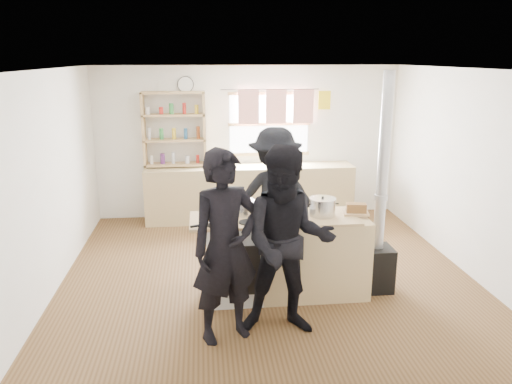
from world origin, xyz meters
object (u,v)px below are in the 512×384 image
bread_board (356,209)px  person_far (275,197)px  flue_heater (378,237)px  person_near_right (288,242)px  skillet_greens (221,222)px  roast_tray (289,212)px  stockpot_counter (322,207)px  stockpot_stove (245,207)px  person_near_left (226,247)px  thermos (293,157)px  cooking_island (286,256)px

bread_board → person_far: size_ratio=0.17×
flue_heater → person_near_right: 1.45m
skillet_greens → bread_board: 1.53m
person_far → roast_tray: bearing=98.8°
roast_tray → bread_board: size_ratio=1.27×
stockpot_counter → person_near_right: person_near_right is taller
skillet_greens → stockpot_stove: size_ratio=1.81×
person_near_left → skillet_greens: bearing=69.0°
roast_tray → bread_board: 0.76m
roast_tray → thermos: bearing=78.7°
roast_tray → person_near_left: (-0.75, -0.89, -0.04)m
thermos → person_near_right: person_near_right is taller
flue_heater → thermos: bearing=100.1°
roast_tray → person_near_left: size_ratio=0.21×
cooking_island → stockpot_counter: (0.40, 0.01, 0.56)m
stockpot_counter → flue_heater: 0.76m
cooking_island → skillet_greens: 0.90m
stockpot_stove → person_near_left: 0.99m
skillet_greens → roast_tray: 0.80m
thermos → roast_tray: 2.75m
stockpot_counter → bread_board: (0.39, 0.01, -0.05)m
skillet_greens → flue_heater: bearing=5.7°
skillet_greens → flue_heater: (1.79, 0.18, -0.31)m
stockpot_counter → flue_heater: (0.66, -0.00, -0.38)m
roast_tray → person_near_left: person_near_left is taller
cooking_island → stockpot_stove: (-0.46, 0.13, 0.55)m
roast_tray → stockpot_stove: size_ratio=1.70×
skillet_greens → roast_tray: (0.76, 0.24, 0.01)m
person_near_right → bread_board: bearing=47.8°
cooking_island → stockpot_stove: size_ratio=8.48×
skillet_greens → stockpot_counter: size_ratio=1.42×
flue_heater → stockpot_counter: bearing=179.8°
stockpot_counter → thermos: bearing=86.4°
stockpot_counter → person_far: size_ratio=0.17×
person_near_left → person_near_right: 0.59m
stockpot_stove → bread_board: bearing=-5.0°
cooking_island → bread_board: size_ratio=6.35×
cooking_island → roast_tray: size_ratio=4.98×
cooking_island → roast_tray: roast_tray is taller
cooking_island → stockpot_counter: 0.69m
thermos → stockpot_counter: bearing=-93.6°
thermos → bread_board: size_ratio=0.89×
bread_board → skillet_greens: bearing=-172.7°
person_near_left → person_far: 1.86m
stockpot_stove → stockpot_counter: stockpot_counter is taller
bread_board → person_far: (-0.79, 0.88, -0.08)m
thermos → stockpot_stove: thermos is taller
thermos → stockpot_counter: (-0.17, -2.76, -0.01)m
thermos → stockpot_counter: size_ratio=0.94×
stockpot_stove → flue_heater: flue_heater is taller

